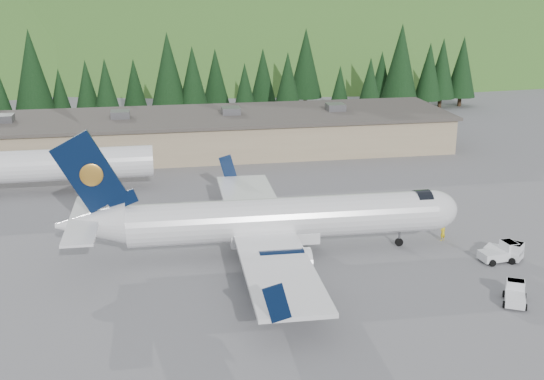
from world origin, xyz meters
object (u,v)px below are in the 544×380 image
Objects in this scene: airliner at (273,221)px; terminal_building at (195,133)px; baggage_tug_b at (507,251)px; ramp_worker at (443,232)px; second_airliner at (26,165)px; baggage_tug_a at (501,253)px; baggage_tug_c at (515,294)px.

airliner reaches higher than terminal_building.
baggage_tug_b is 6.29m from ramp_worker.
second_airliner is 50.81m from baggage_tug_a.
second_airliner is at bearing 141.50° from baggage_tug_a.
baggage_tug_c is at bearing 71.56° from ramp_worker.
terminal_building reaches higher than baggage_tug_c.
baggage_tug_c is 54.37m from terminal_building.
terminal_building is at bearing 38.78° from second_airliner.
baggage_tug_c is 0.04× the size of terminal_building.
ramp_worker is at bearing 113.06° from baggage_tug_a.
airliner is at bearing 158.88° from baggage_tug_a.
airliner is 38.19m from terminal_building.
baggage_tug_b is at bearing -61.02° from terminal_building.
baggage_tug_c is (-3.48, -7.62, -0.06)m from baggage_tug_b.
second_airliner reaches higher than baggage_tug_a.
baggage_tug_b is 8.38m from baggage_tug_c.
airliner is 32.46m from second_airliner.
second_airliner is 45.55m from ramp_worker.
airliner is at bearing -148.31° from baggage_tug_b.
airliner is at bearing -18.25° from ramp_worker.
airliner is 19.86m from baggage_tug_a.
ramp_worker is (-2.99, 5.31, 0.04)m from baggage_tug_a.
baggage_tug_b is 2.06× the size of ramp_worker.
baggage_tug_a is at bearing -118.30° from baggage_tug_b.
terminal_building is at bearing 111.84° from baggage_tug_a.
terminal_building is at bearing 97.24° from airliner.
baggage_tug_a is 1.05× the size of baggage_tug_c.
baggage_tug_a reaches higher than ramp_worker.
second_airliner is at bearing -166.12° from baggage_tug_b.
second_airliner is 52.96m from baggage_tug_c.
baggage_tug_c is (16.26, -12.45, -2.45)m from airliner.
airliner is at bearing 80.43° from baggage_tug_c.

